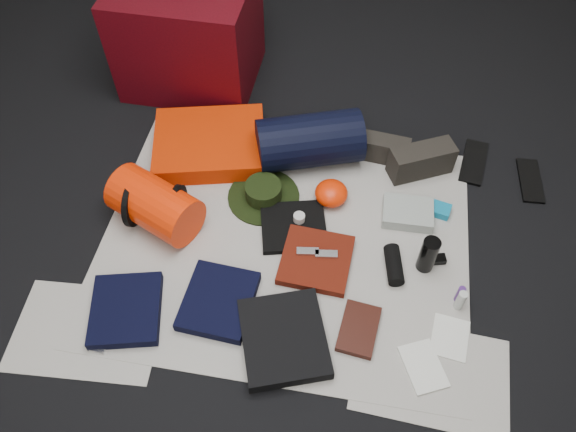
% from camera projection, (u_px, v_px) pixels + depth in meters
% --- Properties ---
extents(floor, '(4.50, 4.50, 0.02)m').
position_uv_depth(floor, '(285.00, 243.00, 2.49)').
color(floor, black).
rests_on(floor, ground).
extents(newspaper_mat, '(1.60, 1.30, 0.01)m').
position_uv_depth(newspaper_mat, '(285.00, 242.00, 2.48)').
color(newspaper_mat, beige).
rests_on(newspaper_mat, floor).
extents(newspaper_sheet_front_left, '(0.61, 0.44, 0.00)m').
position_uv_depth(newspaper_sheet_front_left, '(88.00, 330.00, 2.23)').
color(newspaper_sheet_front_left, beige).
rests_on(newspaper_sheet_front_left, floor).
extents(newspaper_sheet_front_right, '(0.60, 0.43, 0.00)m').
position_uv_depth(newspaper_sheet_front_right, '(431.00, 374.00, 2.12)').
color(newspaper_sheet_front_right, beige).
rests_on(newspaper_sheet_front_right, floor).
extents(red_cabinet, '(0.69, 0.57, 0.56)m').
position_uv_depth(red_cabinet, '(189.00, 33.00, 2.92)').
color(red_cabinet, '#45050B').
rests_on(red_cabinet, floor).
extents(sleeping_pad, '(0.62, 0.55, 0.10)m').
position_uv_depth(sleeping_pad, '(210.00, 144.00, 2.76)').
color(sleeping_pad, red).
rests_on(sleeping_pad, newspaper_mat).
extents(stuff_sack, '(0.45, 0.37, 0.23)m').
position_uv_depth(stuff_sack, '(155.00, 205.00, 2.45)').
color(stuff_sack, red).
rests_on(stuff_sack, newspaper_mat).
extents(sack_strap_left, '(0.02, 0.22, 0.22)m').
position_uv_depth(sack_strap_left, '(134.00, 203.00, 2.47)').
color(sack_strap_left, black).
rests_on(sack_strap_left, newspaper_mat).
extents(sack_strap_right, '(0.03, 0.22, 0.22)m').
position_uv_depth(sack_strap_right, '(178.00, 209.00, 2.45)').
color(sack_strap_right, black).
rests_on(sack_strap_right, newspaper_mat).
extents(navy_duffel, '(0.55, 0.40, 0.26)m').
position_uv_depth(navy_duffel, '(309.00, 141.00, 2.66)').
color(navy_duffel, black).
rests_on(navy_duffel, newspaper_mat).
extents(boonie_brim, '(0.42, 0.42, 0.01)m').
position_uv_depth(boonie_brim, '(264.00, 197.00, 2.62)').
color(boonie_brim, black).
rests_on(boonie_brim, newspaper_mat).
extents(boonie_crown, '(0.17, 0.17, 0.07)m').
position_uv_depth(boonie_crown, '(263.00, 191.00, 2.59)').
color(boonie_crown, black).
rests_on(boonie_crown, boonie_brim).
extents(hiking_boot_left, '(0.26, 0.12, 0.12)m').
position_uv_depth(hiking_boot_left, '(383.00, 149.00, 2.72)').
color(hiking_boot_left, black).
rests_on(hiking_boot_left, newspaper_mat).
extents(hiking_boot_right, '(0.32, 0.24, 0.15)m').
position_uv_depth(hiking_boot_right, '(421.00, 160.00, 2.66)').
color(hiking_boot_right, black).
rests_on(hiking_boot_right, newspaper_mat).
extents(flip_flop_left, '(0.15, 0.30, 0.02)m').
position_uv_depth(flip_flop_left, '(473.00, 162.00, 2.75)').
color(flip_flop_left, black).
rests_on(flip_flop_left, floor).
extents(flip_flop_right, '(0.11, 0.27, 0.01)m').
position_uv_depth(flip_flop_right, '(530.00, 181.00, 2.68)').
color(flip_flop_right, black).
rests_on(flip_flop_right, floor).
extents(trousers_navy_a, '(0.34, 0.37, 0.05)m').
position_uv_depth(trousers_navy_a, '(126.00, 310.00, 2.25)').
color(trousers_navy_a, black).
rests_on(trousers_navy_a, newspaper_mat).
extents(trousers_navy_b, '(0.29, 0.33, 0.05)m').
position_uv_depth(trousers_navy_b, '(219.00, 301.00, 2.27)').
color(trousers_navy_b, black).
rests_on(trousers_navy_b, newspaper_mat).
extents(trousers_charcoal, '(0.42, 0.45, 0.06)m').
position_uv_depth(trousers_charcoal, '(284.00, 338.00, 2.17)').
color(trousers_charcoal, black).
rests_on(trousers_charcoal, newspaper_mat).
extents(black_tshirt, '(0.34, 0.33, 0.03)m').
position_uv_depth(black_tshirt, '(294.00, 227.00, 2.51)').
color(black_tshirt, black).
rests_on(black_tshirt, newspaper_mat).
extents(red_shirt, '(0.31, 0.31, 0.04)m').
position_uv_depth(red_shirt, '(316.00, 260.00, 2.40)').
color(red_shirt, '#581509').
rests_on(red_shirt, newspaper_mat).
extents(orange_stuff_sack, '(0.17, 0.17, 0.10)m').
position_uv_depth(orange_stuff_sack, '(331.00, 193.00, 2.57)').
color(orange_stuff_sack, red).
rests_on(orange_stuff_sack, newspaper_mat).
extents(first_aid_pouch, '(0.23, 0.17, 0.06)m').
position_uv_depth(first_aid_pouch, '(408.00, 213.00, 2.53)').
color(first_aid_pouch, '#919992').
rests_on(first_aid_pouch, newspaper_mat).
extents(water_bottle, '(0.08, 0.08, 0.18)m').
position_uv_depth(water_bottle, '(428.00, 255.00, 2.33)').
color(water_bottle, black).
rests_on(water_bottle, newspaper_mat).
extents(speaker, '(0.10, 0.19, 0.07)m').
position_uv_depth(speaker, '(394.00, 265.00, 2.36)').
color(speaker, black).
rests_on(speaker, newspaper_mat).
extents(compact_camera, '(0.09, 0.07, 0.03)m').
position_uv_depth(compact_camera, '(416.00, 220.00, 2.52)').
color(compact_camera, '#B9B9BE').
rests_on(compact_camera, newspaper_mat).
extents(cyan_case, '(0.13, 0.10, 0.04)m').
position_uv_depth(cyan_case, '(437.00, 209.00, 2.56)').
color(cyan_case, '#1079A2').
rests_on(cyan_case, newspaper_mat).
extents(toiletry_purple, '(0.04, 0.04, 0.09)m').
position_uv_depth(toiletry_purple, '(460.00, 294.00, 2.27)').
color(toiletry_purple, '#4B2373').
rests_on(toiletry_purple, newspaper_mat).
extents(toiletry_clear, '(0.04, 0.04, 0.11)m').
position_uv_depth(toiletry_clear, '(460.00, 300.00, 2.24)').
color(toiletry_clear, beige).
rests_on(toiletry_clear, newspaper_mat).
extents(paperback_book, '(0.17, 0.23, 0.03)m').
position_uv_depth(paperback_book, '(359.00, 329.00, 2.21)').
color(paperback_book, black).
rests_on(paperback_book, newspaper_mat).
extents(map_booklet, '(0.21, 0.24, 0.01)m').
position_uv_depth(map_booklet, '(423.00, 366.00, 2.13)').
color(map_booklet, silver).
rests_on(map_booklet, newspaper_mat).
extents(map_printout, '(0.16, 0.20, 0.01)m').
position_uv_depth(map_printout, '(450.00, 337.00, 2.20)').
color(map_printout, silver).
rests_on(map_printout, newspaper_mat).
extents(sunglasses, '(0.12, 0.07, 0.03)m').
position_uv_depth(sunglasses, '(433.00, 260.00, 2.40)').
color(sunglasses, black).
rests_on(sunglasses, newspaper_mat).
extents(key_cluster, '(0.08, 0.08, 0.01)m').
position_uv_depth(key_cluster, '(99.00, 344.00, 2.18)').
color(key_cluster, '#B9B9BE').
rests_on(key_cluster, newspaper_mat).
extents(tape_roll, '(0.05, 0.05, 0.04)m').
position_uv_depth(tape_roll, '(299.00, 218.00, 2.50)').
color(tape_roll, beige).
rests_on(tape_roll, black_tshirt).
extents(energy_bar_a, '(0.10, 0.05, 0.01)m').
position_uv_depth(energy_bar_a, '(308.00, 251.00, 2.39)').
color(energy_bar_a, '#B9B9BE').
rests_on(energy_bar_a, red_shirt).
extents(energy_bar_b, '(0.10, 0.05, 0.01)m').
position_uv_depth(energy_bar_b, '(326.00, 254.00, 2.38)').
color(energy_bar_b, '#B9B9BE').
rests_on(energy_bar_b, red_shirt).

